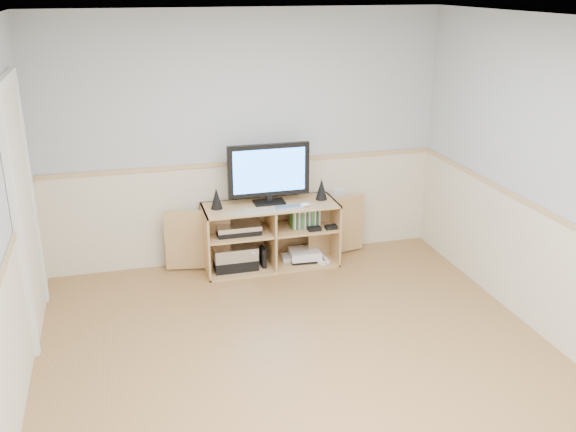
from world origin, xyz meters
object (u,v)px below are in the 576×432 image
object	(u,v)px
keyboard	(289,207)
media_cabinet	(269,232)
monitor	(269,172)
game_consoles	(303,255)

from	to	relation	value
keyboard	media_cabinet	bearing A→B (deg)	129.00
monitor	game_consoles	size ratio (longest dim) A/B	1.80
keyboard	game_consoles	bearing A→B (deg)	35.02
media_cabinet	monitor	bearing A→B (deg)	-90.00
media_cabinet	keyboard	world-z (taller)	keyboard
keyboard	game_consoles	size ratio (longest dim) A/B	0.60
media_cabinet	game_consoles	size ratio (longest dim) A/B	4.60
media_cabinet	game_consoles	bearing A→B (deg)	-11.62
monitor	game_consoles	distance (m)	0.97
keyboard	game_consoles	world-z (taller)	keyboard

